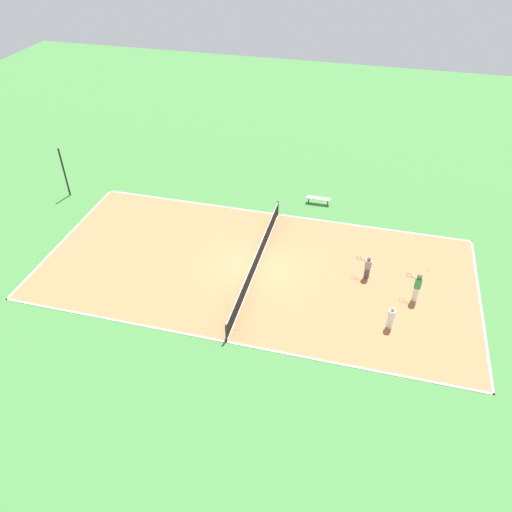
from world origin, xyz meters
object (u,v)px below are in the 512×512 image
at_px(bench, 318,199).
at_px(tennis_ball_left_sideline, 236,329).
at_px(tennis_net, 256,261).
at_px(player_far_green, 417,285).
at_px(player_baseline_gray, 368,266).
at_px(tennis_ball_right_alley, 428,269).
at_px(tennis_ball_midcourt, 241,234).
at_px(fence_post_back_right, 64,173).
at_px(player_near_white, 391,316).

relative_size(bench, tennis_ball_left_sideline, 23.69).
distance_m(tennis_net, player_far_green, 8.87).
relative_size(player_baseline_gray, player_far_green, 0.80).
height_order(tennis_net, player_far_green, player_far_green).
relative_size(player_far_green, tennis_ball_left_sideline, 26.44).
xyz_separation_m(tennis_ball_right_alley, tennis_ball_midcourt, (0.75, 11.39, 0.00)).
distance_m(bench, tennis_ball_midcourt, 6.40).
xyz_separation_m(player_far_green, tennis_ball_midcourt, (3.57, 10.59, -1.01)).
xyz_separation_m(tennis_ball_right_alley, tennis_ball_left_sideline, (-7.27, 9.39, 0.00)).
bearing_deg(bench, player_baseline_gray, 118.04).
distance_m(player_baseline_gray, tennis_ball_midcourt, 8.33).
xyz_separation_m(bench, tennis_ball_midcourt, (-4.88, 4.14, -0.33)).
bearing_deg(tennis_ball_right_alley, player_far_green, 164.22).
bearing_deg(player_far_green, tennis_ball_midcourt, 13.77).
height_order(tennis_ball_right_alley, fence_post_back_right, fence_post_back_right).
xyz_separation_m(player_near_white, tennis_ball_midcourt, (5.95, 9.39, -0.73)).
bearing_deg(bench, tennis_ball_midcourt, 49.69).
height_order(tennis_ball_left_sideline, fence_post_back_right, fence_post_back_right).
distance_m(player_near_white, tennis_ball_left_sideline, 7.71).
distance_m(bench, player_near_white, 12.04).
bearing_deg(tennis_ball_right_alley, bench, 52.24).
distance_m(player_baseline_gray, player_far_green, 2.92).
bearing_deg(player_near_white, player_far_green, -84.22).
xyz_separation_m(tennis_ball_left_sideline, tennis_ball_midcourt, (8.01, 2.00, 0.00)).
distance_m(tennis_ball_midcourt, fence_post_back_right, 13.27).
xyz_separation_m(tennis_net, player_far_green, (-0.53, -8.84, 0.51)).
xyz_separation_m(player_far_green, tennis_ball_right_alley, (2.83, -0.80, -1.01)).
bearing_deg(tennis_net, bench, -16.77).
xyz_separation_m(player_near_white, fence_post_back_right, (7.59, 22.44, 1.00)).
relative_size(player_near_white, tennis_ball_midcourt, 20.15).
height_order(player_far_green, fence_post_back_right, fence_post_back_right).
bearing_deg(player_baseline_gray, player_far_green, 174.67).
height_order(bench, tennis_ball_left_sideline, bench).
xyz_separation_m(bench, tennis_ball_left_sideline, (-12.89, 2.13, -0.33)).
distance_m(player_near_white, tennis_ball_midcourt, 11.14).
relative_size(tennis_net, player_far_green, 6.48).
bearing_deg(bench, fence_post_back_right, 10.65).
xyz_separation_m(player_near_white, tennis_ball_right_alley, (5.20, -2.00, -0.73)).
bearing_deg(tennis_net, player_far_green, -93.44).
height_order(bench, tennis_ball_midcourt, bench).
bearing_deg(player_far_green, fence_post_back_right, 19.97).
relative_size(tennis_ball_right_alley, tennis_ball_left_sideline, 1.00).
relative_size(player_baseline_gray, tennis_ball_right_alley, 21.11).
distance_m(tennis_ball_right_alley, fence_post_back_right, 24.62).
relative_size(bench, tennis_ball_midcourt, 23.69).
bearing_deg(bench, player_near_white, 115.91).
bearing_deg(player_near_white, fence_post_back_right, 13.92).
bearing_deg(tennis_ball_midcourt, player_near_white, -122.34).
distance_m(player_near_white, tennis_ball_right_alley, 5.62).
xyz_separation_m(player_far_green, tennis_ball_left_sideline, (-4.44, 8.59, -1.01)).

